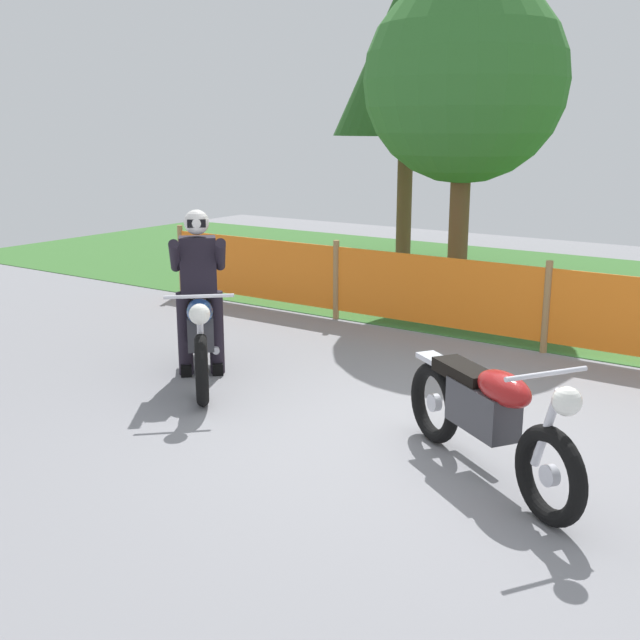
# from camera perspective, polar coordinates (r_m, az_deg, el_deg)

# --- Properties ---
(ground) EXTENTS (24.00, 24.00, 0.02)m
(ground) POSITION_cam_1_polar(r_m,az_deg,el_deg) (6.45, 7.70, -8.69)
(ground) COLOR gray
(grass_verge) EXTENTS (24.00, 7.03, 0.01)m
(grass_verge) POSITION_cam_1_polar(r_m,az_deg,el_deg) (12.38, 21.38, 1.60)
(grass_verge) COLOR #386B2D
(grass_verge) RESTS_ON ground
(barrier_fence) EXTENTS (11.30, 0.08, 1.05)m
(barrier_fence) POSITION_cam_1_polar(r_m,az_deg,el_deg) (8.94, 16.45, 1.02)
(barrier_fence) COLOR #997547
(barrier_fence) RESTS_ON ground
(tree_leftmost) EXTENTS (2.66, 2.66, 5.29)m
(tree_leftmost) POSITION_cam_1_polar(r_m,az_deg,el_deg) (14.54, 6.56, 19.19)
(tree_leftmost) COLOR brown
(tree_leftmost) RESTS_ON ground
(tree_near_left) EXTENTS (2.77, 2.77, 4.48)m
(tree_near_left) POSITION_cam_1_polar(r_m,az_deg,el_deg) (11.09, 10.70, 16.98)
(tree_near_left) COLOR brown
(tree_near_left) RESTS_ON ground
(motorcycle_lead) EXTENTS (1.81, 1.26, 0.99)m
(motorcycle_lead) POSITION_cam_1_polar(r_m,az_deg,el_deg) (5.64, 12.33, -6.93)
(motorcycle_lead) COLOR black
(motorcycle_lead) RESTS_ON ground
(motorcycle_trailing) EXTENTS (1.55, 1.64, 1.01)m
(motorcycle_trailing) POSITION_cam_1_polar(r_m,az_deg,el_deg) (7.72, -8.83, -0.95)
(motorcycle_trailing) COLOR black
(motorcycle_trailing) RESTS_ON ground
(rider_trailing) EXTENTS (0.76, 0.77, 1.69)m
(rider_trailing) POSITION_cam_1_polar(r_m,az_deg,el_deg) (7.85, -8.98, 2.73)
(rider_trailing) COLOR black
(rider_trailing) RESTS_ON ground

